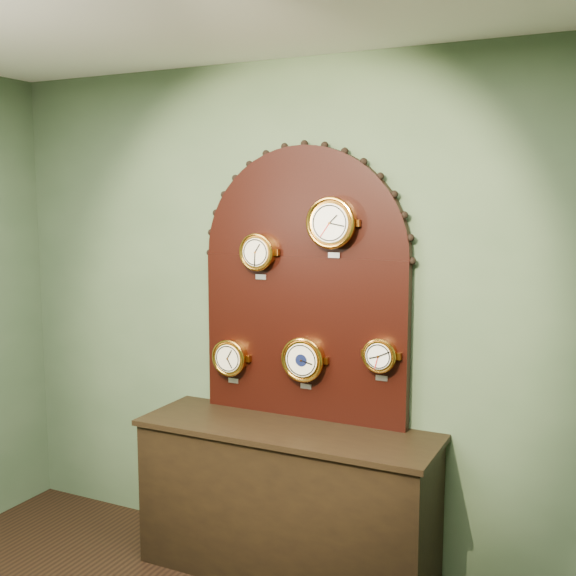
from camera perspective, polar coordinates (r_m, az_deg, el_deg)
The scene contains 8 objects.
wall_back at distance 3.92m, azimuth 1.60°, elevation -2.18°, with size 4.00×4.00×0.00m, color #445A3D.
shop_counter at distance 3.98m, azimuth -0.13°, elevation -17.12°, with size 1.60×0.50×0.80m, color black.
display_board at distance 3.84m, azimuth 1.31°, elevation 1.03°, with size 1.26×0.06×1.53m.
roman_clock at distance 3.88m, azimuth -2.45°, elevation 2.94°, with size 0.21×0.08×0.26m.
arabic_clock at distance 3.68m, azimuth 3.58°, elevation 5.31°, with size 0.27×0.08×0.32m.
hygrometer at distance 4.07m, azimuth -4.71°, elevation -5.65°, with size 0.22×0.08×0.27m.
barometer at distance 3.85m, azimuth 1.28°, elevation -5.81°, with size 0.25×0.08×0.30m.
tide_clock at distance 3.68m, azimuth 7.50°, elevation -5.44°, with size 0.18×0.08×0.24m.
Camera 1 is at (1.59, -1.02, 2.06)m, focal length 43.74 mm.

